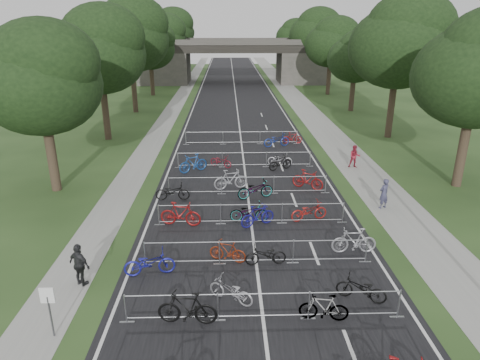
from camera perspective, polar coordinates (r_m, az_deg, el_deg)
The scene contains 51 objects.
road at distance 59.13m, azimuth -0.58°, elevation 11.00°, with size 11.00×140.00×0.01m, color black.
sidewalk_right at distance 59.83m, azimuth 7.25°, elevation 10.95°, with size 3.00×140.00×0.01m, color gray.
sidewalk_left at distance 59.46m, azimuth -7.95°, elevation 10.87°, with size 2.00×140.00×0.01m, color gray.
lane_markings at distance 59.14m, azimuth -0.58°, elevation 11.00°, with size 0.12×140.00×0.00m, color silver.
overpass_bridge at distance 73.61m, azimuth -0.83°, elevation 15.59°, with size 31.00×8.00×7.05m.
park_sign at distance 15.12m, azimuth -24.19°, elevation -14.74°, with size 0.45×0.06×1.83m.
tree_left_0 at distance 26.53m, azimuth -24.99°, elevation 11.91°, with size 6.72×6.72×10.25m.
tree_right_0 at distance 28.27m, azimuth 29.34°, elevation 12.53°, with size 7.17×7.17×10.93m.
tree_left_1 at distance 37.77m, azimuth -18.16°, elevation 15.96°, with size 7.56×7.56×11.53m.
tree_right_1 at distance 39.01m, azimuth 20.63°, elevation 16.68°, with size 8.18×8.18×12.47m.
tree_left_2 at distance 49.38m, azimuth -14.40°, elevation 18.05°, with size 8.40×8.40×12.81m.
tree_right_2 at distance 50.47m, azimuth 15.28°, elevation 15.53°, with size 6.16×6.16×9.39m.
tree_left_3 at distance 61.22m, azimuth -11.86°, elevation 17.02°, with size 6.72×6.72×10.25m.
tree_right_3 at distance 62.00m, azimuth 12.16°, elevation 17.44°, with size 7.17×7.17×10.93m.
tree_left_4 at distance 73.04m, azimuth -10.28°, elevation 18.21°, with size 7.56×7.56×11.53m.
tree_right_4 at distance 73.69m, azimuth 9.99°, elevation 18.71°, with size 8.18×8.18×12.47m.
tree_left_5 at distance 84.92m, azimuth -9.13°, elevation 19.07°, with size 8.40×8.40×12.81m.
tree_right_5 at distance 85.55m, azimuth 8.29°, elevation 17.66°, with size 6.16×6.16×9.39m.
tree_left_6 at distance 96.87m, azimuth -8.18°, elevation 18.27°, with size 6.72×6.72×10.25m.
tree_right_6 at distance 97.37m, azimuth 7.09°, elevation 18.58°, with size 7.17×7.17×10.93m.
barrier_row_1 at distance 14.98m, azimuth 3.15°, elevation -16.47°, with size 9.70×0.08×1.10m.
barrier_row_2 at distance 17.98m, azimuth 2.20°, elevation -9.61°, with size 9.70×0.08×1.10m.
barrier_row_3 at distance 21.35m, azimuth 1.53°, elevation -4.54°, with size 9.70×0.08×1.10m.
barrier_row_4 at distance 25.04m, azimuth 1.03°, elevation -0.70°, with size 9.70×0.08×1.10m.
barrier_row_5 at distance 29.76m, azimuth 0.59°, elevation 2.74°, with size 9.70×0.08×1.10m.
barrier_row_6 at distance 35.52m, azimuth 0.20°, elevation 5.65°, with size 9.70×0.08×1.10m.
bike_4 at distance 14.88m, azimuth -7.04°, elevation -16.62°, with size 0.57×2.01×1.21m, color black.
bike_5 at distance 15.81m, azimuth -1.25°, elevation -14.56°, with size 0.62×1.77×0.93m, color #96959C.
bike_6 at distance 15.24m, azimuth 11.12°, elevation -16.35°, with size 0.47×1.67×1.01m, color #9A9DA2.
bike_7 at distance 16.48m, azimuth 15.87°, elevation -13.80°, with size 0.63×1.81×0.95m, color black.
bike_8 at distance 17.65m, azimuth -11.97°, elevation -10.76°, with size 0.70×2.02×1.06m, color #1A1B92.
bike_9 at distance 18.17m, azimuth -1.66°, elevation -9.48°, with size 0.46×1.62×0.97m, color maroon.
bike_10 at distance 17.97m, azimuth 3.45°, elevation -10.00°, with size 0.60×1.72×0.90m, color black.
bike_11 at distance 19.38m, azimuth 14.96°, elevation -7.84°, with size 0.56×1.97×1.19m, color gray.
bike_12 at distance 21.34m, azimuth -7.94°, elevation -4.54°, with size 0.58×2.07×1.24m, color maroon.
bike_13 at distance 21.60m, azimuth 1.22°, elevation -4.33°, with size 0.68×1.94×1.02m, color #9A9DA2.
bike_14 at distance 21.13m, azimuth 2.37°, elevation -4.78°, with size 0.53×1.87×1.12m, color navy.
bike_15 at distance 22.01m, azimuth 9.18°, elevation -4.13°, with size 0.67×1.93×1.02m, color maroon.
bike_16 at distance 24.46m, azimuth -8.99°, elevation -1.57°, with size 0.67×1.93×1.02m, color black.
bike_17 at distance 25.70m, azimuth -1.24°, elevation 0.05°, with size 0.59×2.08×1.25m, color #97989E.
bike_18 at distance 24.41m, azimuth 2.04°, elevation -1.25°, with size 0.74×2.12×1.11m, color #9A9DA2.
bike_19 at distance 26.08m, azimuth 9.02°, elevation 0.04°, with size 0.56×1.99×1.20m, color maroon.
bike_20 at distance 28.90m, azimuth -6.27°, elevation 2.25°, with size 0.59×2.08×1.25m, color #1B4995.
bike_21 at distance 29.80m, azimuth -2.58°, elevation 2.53°, with size 0.58×1.68×0.88m, color maroon.
bike_22 at distance 29.28m, azimuth 5.40°, elevation 2.32°, with size 0.50×1.76×1.06m, color black.
bike_23 at distance 30.27m, azimuth 5.34°, elevation 2.78°, with size 0.61×1.74×0.91m, color #A5A4AC.
bike_26 at distance 34.91m, azimuth 4.88°, elevation 5.35°, with size 0.75×2.16×1.13m, color navy.
bike_27 at distance 35.99m, azimuth 7.00°, elevation 5.60°, with size 0.46×1.62×0.97m, color maroon.
pedestrian_a at distance 24.29m, azimuth 18.64°, elevation -1.75°, with size 0.61×0.40×1.68m, color #383753.
pedestrian_b at distance 30.64m, azimuth 15.03°, elevation 3.03°, with size 0.77×0.60×1.58m, color maroon.
pedestrian_c at distance 17.58m, azimuth -20.59°, elevation -10.58°, with size 1.02×0.42×1.74m, color #27272A.
Camera 1 is at (-1.14, -8.36, 9.49)m, focal length 32.00 mm.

